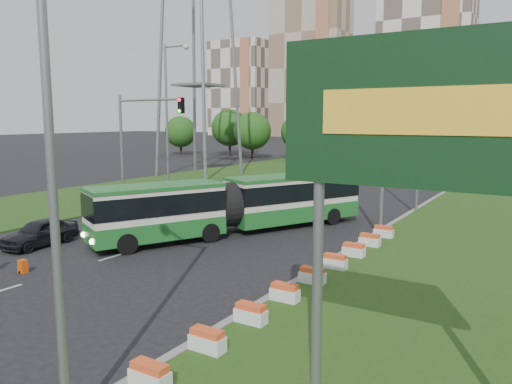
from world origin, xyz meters
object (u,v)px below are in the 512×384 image
Objects in this scene: traffic_mast_left at (138,134)px; articulated_bus at (232,204)px; car_left_far at (187,198)px; traffic_mast_median at (354,138)px; car_left_near at (40,232)px; billboard at (428,129)px; shopping_trolley at (23,266)px.

traffic_mast_left is 0.50× the size of articulated_bus.
traffic_mast_median is at bearing -18.56° from car_left_far.
articulated_bus is 4.02× the size of car_left_near.
traffic_mast_median is 1.00× the size of traffic_mast_left.
billboard is 1.99× the size of car_left_near.
billboard is 1.00× the size of traffic_mast_left.
articulated_bus is 10.08m from car_left_near.
articulated_bus is 8.44m from car_left_far.
articulated_bus is (9.22, -2.13, -3.72)m from traffic_mast_left.
traffic_mast_left is at bearing 146.45° from billboard.
car_left_near reaches higher than shopping_trolley.
car_left_far is (2.20, 2.47, -4.64)m from traffic_mast_left.
car_left_near is at bearing -99.74° from car_left_far.
car_left_far is (-20.43, 17.47, -5.45)m from billboard.
articulated_bus is at bearing -45.29° from car_left_far.
billboard is 21.33m from car_left_near.
traffic_mast_left is at bearing -166.64° from articulated_bus.
shopping_trolley is (-3.13, -10.84, -1.35)m from articulated_bus.
traffic_mast_left reaches higher than articulated_bus.
shopping_trolley is (3.39, -3.21, -0.41)m from car_left_near.
billboard is 27.43m from car_left_far.
car_left_near is (-19.93, 5.25, -5.48)m from billboard.
traffic_mast_median is at bearing 3.77° from traffic_mast_left.
traffic_mast_left is 5.69m from car_left_far.
billboard is 17.68m from traffic_mast_median.
traffic_mast_median reaches higher than car_left_far.
car_left_far reaches higher than car_left_near.
traffic_mast_left is 14.33× the size of shopping_trolley.
billboard and traffic_mast_left have the same top height.
car_left_near is at bearing -74.55° from traffic_mast_left.
traffic_mast_left is (-22.63, 15.00, -0.81)m from billboard.
billboard is 1.00× the size of traffic_mast_median.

